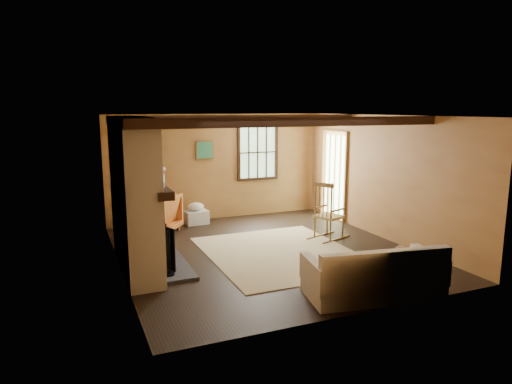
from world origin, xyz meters
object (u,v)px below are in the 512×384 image
sofa (375,278)px  armchair (154,214)px  fireplace (136,201)px  rocking_chair (328,215)px  laundry_basket (196,217)px

sofa → armchair: (-2.16, 4.38, 0.14)m
fireplace → rocking_chair: (3.68, 0.29, -0.62)m
fireplace → armchair: bearing=72.6°
fireplace → rocking_chair: 3.74m
fireplace → laundry_basket: (1.61, 2.42, -0.95)m
sofa → armchair: bearing=126.2°
sofa → laundry_basket: size_ratio=3.89×
rocking_chair → sofa: bearing=141.2°
armchair → fireplace: bearing=20.0°
fireplace → laundry_basket: size_ratio=4.80×
sofa → laundry_basket: sofa is taller
rocking_chair → armchair: bearing=40.7°
laundry_basket → armchair: (-0.99, -0.43, 0.26)m
sofa → laundry_basket: (-1.17, 4.81, -0.11)m
sofa → fireplace: bearing=149.2°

